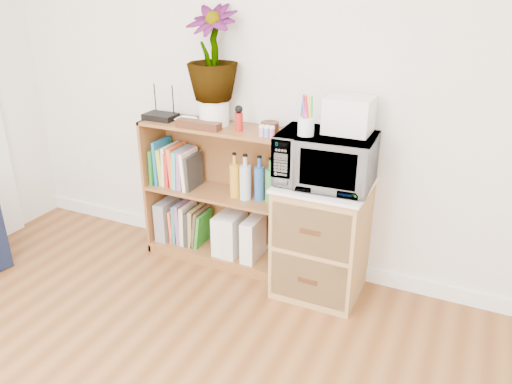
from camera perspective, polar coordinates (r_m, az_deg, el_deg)
The scene contains 21 objects.
skirting_board at distance 3.49m, azimuth 2.03°, elevation -6.88°, with size 4.00×0.02×0.10m, color white.
bookshelf at distance 3.32m, azimuth -4.39°, elevation -0.34°, with size 1.00×0.30×0.95m, color brown.
wicker_unit at distance 3.04m, azimuth 7.47°, elevation -5.43°, with size 0.50×0.45×0.70m, color #9E7542.
microwave at distance 2.82m, azimuth 7.95°, elevation 3.72°, with size 0.53×0.36×0.29m, color white.
pen_cup at distance 2.73m, azimuth 5.73°, elevation 7.48°, with size 0.09×0.09×0.10m, color white.
small_appliance at distance 2.80m, azimuth 10.57°, elevation 8.66°, with size 0.25×0.21×0.20m, color white.
router at distance 3.34m, azimuth -10.84°, elevation 8.48°, with size 0.21×0.14×0.04m, color black.
white_bowl at distance 3.23m, azimuth -8.02°, elevation 8.07°, with size 0.13×0.13×0.03m, color silver.
plant_pot at distance 3.16m, azimuth -4.80°, elevation 9.08°, with size 0.19×0.19×0.16m, color white.
potted_plant at distance 3.09m, azimuth -5.03°, elevation 15.51°, with size 0.31×0.31×0.56m, color #407830.
trinket_box at distance 3.10m, azimuth -6.60°, elevation 7.64°, with size 0.29×0.07×0.05m, color #3A1E0F.
kokeshi_doll at distance 3.02m, azimuth -1.97°, elevation 8.01°, with size 0.05×0.05×0.11m, color #A51714.
wooden_bowl at distance 3.00m, azimuth 1.60°, elevation 7.41°, with size 0.11×0.11×0.06m, color #3A1A0F.
paint_jars at distance 2.90m, azimuth 1.24°, elevation 6.77°, with size 0.11×0.04×0.05m, color pink.
file_box at distance 3.63m, azimuth -10.03°, elevation -3.01°, with size 0.09×0.23×0.28m, color gray.
magazine_holder_left at distance 3.41m, azimuth -3.63°, elevation -4.64°, with size 0.09×0.22×0.28m, color white.
magazine_holder_mid at distance 3.37m, azimuth -2.47°, elevation -4.80°, with size 0.09×0.23×0.29m, color silver.
magazine_holder_right at distance 3.32m, azimuth -0.32°, elevation -5.32°, with size 0.09×0.23×0.29m, color white.
cookbooks at distance 3.41m, azimuth -9.06°, elevation 2.96°, with size 0.31×0.20×0.30m.
liquor_bottles at distance 3.12m, azimuth 0.80°, elevation 1.41°, with size 0.46×0.07×0.29m.
lower_books at distance 3.54m, azimuth -7.57°, elevation -3.67°, with size 0.26×0.19×0.30m.
Camera 1 is at (1.16, -0.53, 1.81)m, focal length 35.00 mm.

